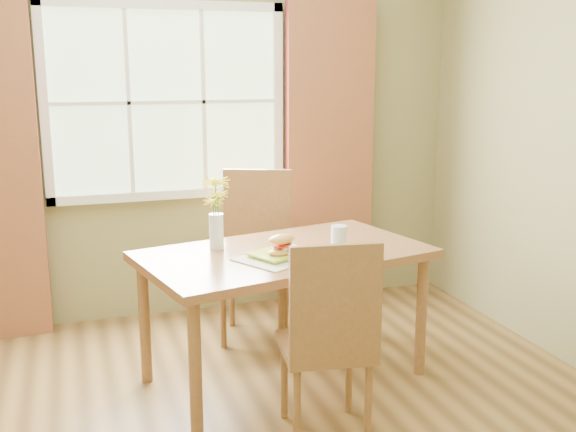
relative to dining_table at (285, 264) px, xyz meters
The scene contains 11 objects.
room 1.03m from the dining_table, 124.30° to the right, with size 4.24×3.84×2.74m.
window 1.55m from the dining_table, 109.63° to the left, with size 1.62×0.06×1.32m.
curtain_right 1.41m from the dining_table, 57.96° to the left, with size 0.65×0.08×2.20m, color maroon.
dining_table is the anchor object (origin of this frame).
chair_near 0.72m from the dining_table, 90.97° to the right, with size 0.47×0.47×0.99m.
chair_far 0.71m from the dining_table, 87.16° to the left, with size 0.59×0.59×1.08m.
placemat 0.16m from the dining_table, 112.97° to the right, with size 0.45×0.33×0.01m, color beige.
plate 0.18m from the dining_table, 125.33° to the right, with size 0.23×0.23×0.01m, color #A4BD2F.
croissant_sandwich 0.22m from the dining_table, 113.54° to the right, with size 0.18×0.14×0.11m.
water_glass 0.33m from the dining_table, 10.42° to the right, with size 0.09×0.09×0.13m.
flower_vase 0.50m from the dining_table, 156.07° to the left, with size 0.16×0.16×0.41m.
Camera 1 is at (-0.66, -2.74, 1.74)m, focal length 42.00 mm.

